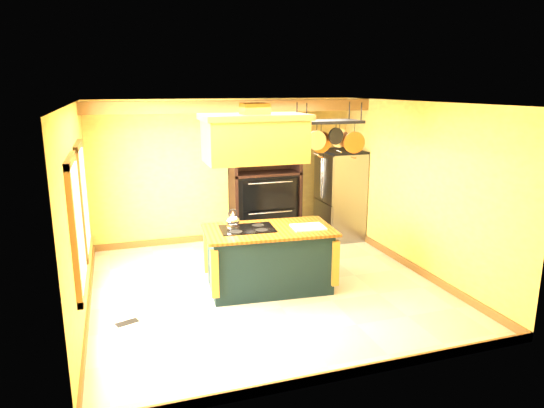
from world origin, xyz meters
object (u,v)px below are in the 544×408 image
kitchen_island (269,258)px  refrigerator (340,197)px  pot_rack (329,130)px  hutch (265,194)px  range_hood (255,137)px

kitchen_island → refrigerator: 2.87m
pot_rack → hutch: bearing=96.6°
pot_rack → refrigerator: pot_rack is taller
refrigerator → range_hood: bearing=-139.5°
refrigerator → kitchen_island: bearing=-136.9°
range_hood → hutch: bearing=69.7°
range_hood → refrigerator: size_ratio=0.85×
range_hood → hutch: size_ratio=0.62×
range_hood → pot_rack: size_ratio=1.42×
kitchen_island → refrigerator: bearing=47.7°
pot_rack → refrigerator: bearing=59.1°
kitchen_island → refrigerator: refrigerator is taller
pot_rack → hutch: pot_rack is taller
range_hood → pot_rack: 1.11m
pot_rack → hutch: 2.70m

